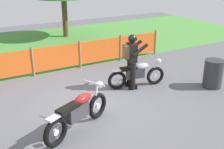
% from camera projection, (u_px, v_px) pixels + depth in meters
% --- Properties ---
extents(ground, '(24.00, 24.00, 0.02)m').
position_uv_depth(ground, '(92.00, 103.00, 7.69)').
color(ground, '#5B5B60').
extents(grass_verge, '(24.00, 7.29, 0.01)m').
position_uv_depth(grass_verge, '(32.00, 47.00, 12.93)').
color(grass_verge, '#4C8C3D').
rests_on(grass_verge, ground).
extents(barrier_fence, '(8.80, 0.08, 1.05)m').
position_uv_depth(barrier_fence, '(57.00, 57.00, 9.78)').
color(barrier_fence, olive).
rests_on(barrier_fence, ground).
extents(motorcycle_lead, '(1.93, 1.06, 0.99)m').
position_uv_depth(motorcycle_lead, '(78.00, 112.00, 6.25)').
color(motorcycle_lead, black).
rests_on(motorcycle_lead, ground).
extents(motorcycle_trailing, '(1.86, 0.66, 0.89)m').
position_uv_depth(motorcycle_trailing, '(137.00, 74.00, 8.59)').
color(motorcycle_trailing, black).
rests_on(motorcycle_trailing, ground).
extents(rider_trailing, '(0.74, 0.63, 1.69)m').
position_uv_depth(rider_trailing, '(131.00, 58.00, 8.34)').
color(rider_trailing, black).
rests_on(rider_trailing, ground).
extents(spare_drum, '(0.58, 0.58, 0.88)m').
position_uv_depth(spare_drum, '(213.00, 74.00, 8.58)').
color(spare_drum, '#2D2D33').
rests_on(spare_drum, ground).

